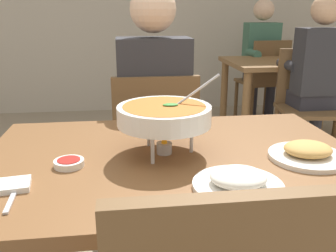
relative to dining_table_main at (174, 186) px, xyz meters
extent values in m
cube|color=brown|center=(0.00, 0.00, 0.09)|extent=(1.22, 0.83, 0.04)
cylinder|color=brown|center=(-0.55, 0.36, -0.28)|extent=(0.07, 0.07, 0.71)
cylinder|color=brown|center=(0.55, 0.36, -0.28)|extent=(0.07, 0.07, 0.71)
cube|color=brown|center=(0.00, 0.80, -0.20)|extent=(0.44, 0.44, 0.03)
cube|color=brown|center=(0.00, 0.60, 0.04)|extent=(0.42, 0.04, 0.45)
cylinder|color=brown|center=(0.19, 0.99, -0.42)|extent=(0.04, 0.04, 0.42)
cylinder|color=brown|center=(-0.19, 0.99, -0.42)|extent=(0.04, 0.04, 0.42)
cylinder|color=brown|center=(0.19, 0.61, -0.42)|extent=(0.04, 0.04, 0.42)
cylinder|color=brown|center=(-0.19, 0.61, -0.42)|extent=(0.04, 0.04, 0.42)
cylinder|color=#2D2D38|center=(0.10, 0.82, -0.41)|extent=(0.10, 0.10, 0.45)
cylinder|color=#2D2D38|center=(-0.10, 0.82, -0.41)|extent=(0.10, 0.10, 0.45)
cube|color=#2D2D38|center=(0.00, 0.78, -0.12)|extent=(0.32, 0.32, 0.12)
cube|color=#2D2D33|center=(0.00, 0.70, 0.19)|extent=(0.36, 0.20, 0.50)
sphere|color=beige|center=(0.00, 0.70, 0.57)|extent=(0.22, 0.22, 0.22)
cylinder|color=#2D2D33|center=(0.16, 0.90, 0.14)|extent=(0.08, 0.28, 0.08)
cylinder|color=#2D2D33|center=(-0.16, 0.90, 0.14)|extent=(0.08, 0.28, 0.08)
cylinder|color=silver|center=(0.06, 0.01, 0.16)|extent=(0.01, 0.01, 0.10)
cylinder|color=silver|center=(-0.07, 0.09, 0.16)|extent=(0.01, 0.01, 0.10)
cylinder|color=silver|center=(-0.07, -0.06, 0.16)|extent=(0.01, 0.01, 0.10)
torus|color=silver|center=(-0.03, 0.01, 0.21)|extent=(0.21, 0.21, 0.01)
cylinder|color=#B2B2B7|center=(-0.03, 0.01, 0.13)|extent=(0.05, 0.05, 0.04)
cone|color=orange|center=(-0.03, 0.01, 0.16)|extent=(0.02, 0.02, 0.04)
cylinder|color=white|center=(-0.03, 0.01, 0.24)|extent=(0.30, 0.30, 0.06)
cylinder|color=#AD6023|center=(-0.03, 0.01, 0.27)|extent=(0.26, 0.26, 0.01)
ellipsoid|color=#388433|center=(-0.01, 0.01, 0.28)|extent=(0.05, 0.03, 0.01)
cylinder|color=silver|center=(0.06, 0.03, 0.30)|extent=(0.18, 0.01, 0.13)
cylinder|color=white|center=(0.13, -0.26, 0.12)|extent=(0.24, 0.24, 0.01)
ellipsoid|color=white|center=(0.13, -0.26, 0.15)|extent=(0.15, 0.13, 0.04)
cylinder|color=white|center=(0.41, -0.09, 0.12)|extent=(0.24, 0.24, 0.01)
ellipsoid|color=tan|center=(0.41, -0.09, 0.15)|extent=(0.15, 0.13, 0.04)
cylinder|color=white|center=(-0.33, -0.05, 0.12)|extent=(0.09, 0.09, 0.02)
cylinder|color=maroon|center=(-0.33, -0.05, 0.13)|extent=(0.07, 0.07, 0.01)
cube|color=white|center=(-0.47, -0.18, 0.12)|extent=(0.13, 0.10, 0.02)
cube|color=silver|center=(-0.44, -0.23, 0.12)|extent=(0.02, 0.17, 0.01)
cube|color=brown|center=(1.33, 2.17, 0.09)|extent=(1.00, 0.80, 0.04)
cylinder|color=brown|center=(0.89, 1.83, -0.28)|extent=(0.07, 0.07, 0.71)
cylinder|color=brown|center=(0.89, 2.51, -0.28)|extent=(0.07, 0.07, 0.71)
cylinder|color=brown|center=(1.77, 2.51, -0.28)|extent=(0.07, 0.07, 0.71)
cube|color=brown|center=(1.37, 2.75, -0.20)|extent=(0.49, 0.49, 0.03)
cube|color=brown|center=(1.40, 2.55, 0.04)|extent=(0.42, 0.10, 0.45)
cylinder|color=brown|center=(1.54, 2.96, -0.42)|extent=(0.04, 0.04, 0.42)
cylinder|color=brown|center=(1.16, 2.91, -0.42)|extent=(0.04, 0.04, 0.42)
cylinder|color=brown|center=(1.59, 2.59, -0.42)|extent=(0.04, 0.04, 0.42)
cylinder|color=brown|center=(1.21, 2.54, -0.42)|extent=(0.04, 0.04, 0.42)
cube|color=brown|center=(1.30, 1.53, -0.20)|extent=(0.50, 0.50, 0.03)
cube|color=brown|center=(1.33, 1.73, 0.04)|extent=(0.42, 0.10, 0.45)
cylinder|color=brown|center=(1.09, 1.37, -0.42)|extent=(0.04, 0.04, 0.42)
cylinder|color=brown|center=(1.14, 1.74, -0.42)|extent=(0.04, 0.04, 0.42)
cylinder|color=brown|center=(1.52, 1.69, -0.42)|extent=(0.04, 0.04, 0.42)
cylinder|color=brown|center=(1.78, 2.31, -0.42)|extent=(0.04, 0.04, 0.42)
cylinder|color=brown|center=(1.81, 1.93, -0.42)|extent=(0.04, 0.04, 0.42)
cylinder|color=#2D2D38|center=(1.26, 2.66, -0.41)|extent=(0.10, 0.10, 0.45)
cylinder|color=#2D2D38|center=(1.46, 2.66, -0.41)|extent=(0.10, 0.10, 0.45)
cube|color=#2D2D38|center=(1.36, 2.70, -0.12)|extent=(0.32, 0.32, 0.12)
cube|color=#3D6B56|center=(1.36, 2.78, 0.19)|extent=(0.36, 0.20, 0.50)
sphere|color=beige|center=(1.36, 2.78, 0.57)|extent=(0.22, 0.22, 0.22)
cylinder|color=#3D6B56|center=(1.20, 2.58, 0.14)|extent=(0.08, 0.28, 0.08)
cylinder|color=#3D6B56|center=(1.52, 2.58, 0.14)|extent=(0.08, 0.28, 0.08)
cylinder|color=#2D2D38|center=(1.46, 1.66, -0.41)|extent=(0.10, 0.10, 0.45)
cylinder|color=#2D2D38|center=(1.26, 1.66, -0.41)|extent=(0.10, 0.10, 0.45)
cube|color=#2D2D38|center=(1.36, 1.62, -0.12)|extent=(0.32, 0.32, 0.12)
cube|color=#2D2D33|center=(1.36, 1.54, 0.19)|extent=(0.36, 0.20, 0.50)
sphere|color=tan|center=(1.36, 1.54, 0.57)|extent=(0.22, 0.22, 0.22)
cylinder|color=#2D2D33|center=(1.52, 1.74, 0.14)|extent=(0.08, 0.28, 0.08)
cylinder|color=#2D2D33|center=(1.20, 1.74, 0.14)|extent=(0.08, 0.28, 0.08)
camera|label=1|loc=(-0.16, -1.09, 0.56)|focal=38.97mm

